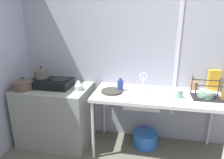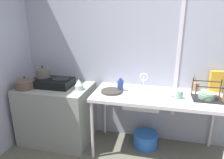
{
  "view_description": "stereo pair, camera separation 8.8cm",
  "coord_description": "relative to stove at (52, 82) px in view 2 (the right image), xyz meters",
  "views": [
    {
      "loc": [
        -0.32,
        -1.05,
        1.71
      ],
      "look_at": [
        -0.78,
        1.27,
        0.98
      ],
      "focal_mm": 31.06,
      "sensor_mm": 36.0,
      "label": 1
    },
    {
      "loc": [
        -0.23,
        -1.04,
        1.71
      ],
      "look_at": [
        -0.78,
        1.27,
        0.98
      ],
      "focal_mm": 31.06,
      "sensor_mm": 36.0,
      "label": 2
    }
  ],
  "objects": [
    {
      "name": "frying_pan",
      "position": [
        0.86,
        -0.04,
        -0.05
      ],
      "size": [
        0.27,
        0.27,
        0.03
      ],
      "primitive_type": "cylinder",
      "color": "#323029",
      "rests_on": "counter_sink"
    },
    {
      "name": "sink_basin",
      "position": [
        1.25,
        -0.04,
        -0.13
      ],
      "size": [
        0.43,
        0.38,
        0.14
      ],
      "primitive_type": "cube",
      "color": "silver",
      "rests_on": "counter_sink"
    },
    {
      "name": "counter_concrete",
      "position": [
        0.03,
        0.0,
        -0.47
      ],
      "size": [
        0.97,
        0.67,
        0.83
      ],
      "primitive_type": "cube",
      "color": "gray",
      "rests_on": "ground"
    },
    {
      "name": "cereal_box",
      "position": [
        2.15,
        0.29,
        0.08
      ],
      "size": [
        0.16,
        0.08,
        0.28
      ],
      "primitive_type": "cube",
      "rotation": [
        0.0,
        0.0,
        0.1
      ],
      "color": "gold",
      "rests_on": "counter_sink"
    },
    {
      "name": "percolator",
      "position": [
        0.42,
        -0.04,
        0.01
      ],
      "size": [
        0.11,
        0.11,
        0.15
      ],
      "color": "silver",
      "rests_on": "counter_concrete"
    },
    {
      "name": "cup_by_rack",
      "position": [
        1.69,
        -0.06,
        -0.02
      ],
      "size": [
        0.08,
        0.08,
        0.09
      ],
      "primitive_type": "cylinder",
      "color": "slate",
      "rests_on": "counter_sink"
    },
    {
      "name": "wall_back",
      "position": [
        1.63,
        0.39,
        0.5
      ],
      "size": [
        5.13,
        0.1,
        2.77
      ],
      "primitive_type": "cube",
      "color": "#969CA9",
      "rests_on": "ground"
    },
    {
      "name": "bucket_on_floor",
      "position": [
        1.32,
        0.1,
        -0.78
      ],
      "size": [
        0.34,
        0.34,
        0.2
      ],
      "primitive_type": "cylinder",
      "color": "blue",
      "rests_on": "ground"
    },
    {
      "name": "utensil_jar",
      "position": [
        1.91,
        0.27,
        -0.0
      ],
      "size": [
        0.09,
        0.09,
        0.23
      ],
      "color": "#916A49",
      "rests_on": "counter_sink"
    },
    {
      "name": "bottle_by_sink",
      "position": [
        0.96,
        0.04,
        0.01
      ],
      "size": [
        0.08,
        0.08,
        0.17
      ],
      "color": "navy",
      "rests_on": "counter_sink"
    },
    {
      "name": "wall_metal_strip",
      "position": [
        1.67,
        0.33,
        0.63
      ],
      "size": [
        0.05,
        0.01,
        2.21
      ],
      "primitive_type": "cube",
      "color": "silver"
    },
    {
      "name": "counter_sink",
      "position": [
        1.43,
        0.0,
        -0.12
      ],
      "size": [
        1.6,
        0.67,
        0.83
      ],
      "color": "silver",
      "rests_on": "ground"
    },
    {
      "name": "pot_beside_stove",
      "position": [
        -0.32,
        -0.16,
        0.01
      ],
      "size": [
        0.27,
        0.27,
        0.17
      ],
      "color": "brown",
      "rests_on": "counter_concrete"
    },
    {
      "name": "small_bowl_on_drainboard",
      "position": [
        1.55,
        -0.02,
        -0.04
      ],
      "size": [
        0.13,
        0.13,
        0.04
      ],
      "primitive_type": "cylinder",
      "color": "white",
      "rests_on": "counter_sink"
    },
    {
      "name": "faucet",
      "position": [
        1.25,
        0.15,
        0.1
      ],
      "size": [
        0.11,
        0.07,
        0.24
      ],
      "color": "silver",
      "rests_on": "counter_sink"
    },
    {
      "name": "stove",
      "position": [
        0.0,
        0.0,
        0.0
      ],
      "size": [
        0.56,
        0.33,
        0.13
      ],
      "color": "black",
      "rests_on": "counter_concrete"
    },
    {
      "name": "pot_on_left_burner",
      "position": [
        -0.13,
        0.0,
        0.14
      ],
      "size": [
        0.2,
        0.2,
        0.16
      ],
      "color": "#454540",
      "rests_on": "stove"
    },
    {
      "name": "dish_rack",
      "position": [
        2.0,
        -0.01,
        -0.02
      ],
      "size": [
        0.33,
        0.25,
        0.22
      ],
      "color": "black",
      "rests_on": "counter_sink"
    }
  ]
}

